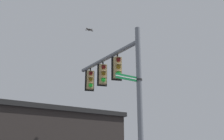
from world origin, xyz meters
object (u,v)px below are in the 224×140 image
at_px(traffic_light_nearest_pole, 118,67).
at_px(traffic_light_mid_outer, 90,80).
at_px(traffic_light_mid_inner, 103,74).
at_px(bird_flying, 89,30).
at_px(street_name_sign, 132,78).

xyz_separation_m(traffic_light_nearest_pole, traffic_light_mid_outer, (0.89, -2.58, 0.00)).
bearing_deg(traffic_light_nearest_pole, traffic_light_mid_inner, -70.98).
bearing_deg(bird_flying, traffic_light_mid_outer, -109.61).
relative_size(traffic_light_mid_inner, street_name_sign, 1.00).
bearing_deg(traffic_light_mid_inner, bird_flying, -38.58).
bearing_deg(street_name_sign, bird_flying, -69.33).
relative_size(traffic_light_nearest_pole, bird_flying, 2.88).
bearing_deg(traffic_light_nearest_pole, street_name_sign, 95.80).
relative_size(street_name_sign, bird_flying, 2.88).
bearing_deg(traffic_light_mid_outer, bird_flying, 70.39).
relative_size(traffic_light_nearest_pole, traffic_light_mid_inner, 1.00).
distance_m(traffic_light_nearest_pole, street_name_sign, 1.92).
bearing_deg(street_name_sign, traffic_light_mid_outer, -75.94).
xyz_separation_m(traffic_light_mid_outer, street_name_sign, (-1.05, 4.21, -1.00)).
bearing_deg(traffic_light_mid_inner, traffic_light_nearest_pole, 109.02).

